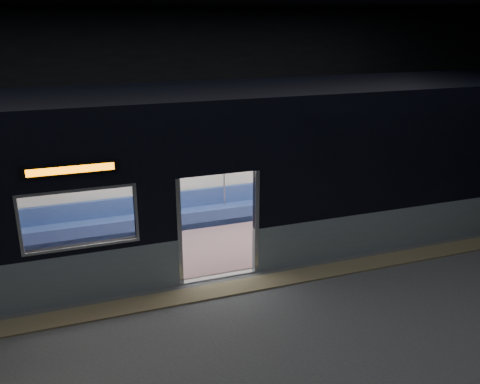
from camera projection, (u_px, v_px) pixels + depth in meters
station_floor at (238, 305)px, 8.70m from camera, size 24.00×14.00×0.01m
station_envelope at (237, 89)px, 7.52m from camera, size 24.00×14.00×5.00m
tactile_strip at (228, 289)px, 9.18m from camera, size 22.80×0.50×0.03m
metro_car at (196, 164)px, 10.37m from camera, size 18.00×3.04×3.35m
passenger at (299, 184)px, 12.53m from camera, size 0.43×0.70×1.37m
handbag at (303, 191)px, 12.36m from camera, size 0.31×0.30×0.12m
transit_map at (318, 153)px, 12.80m from camera, size 0.94×0.03×0.61m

